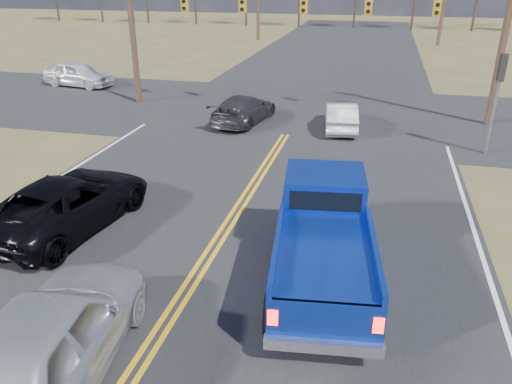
% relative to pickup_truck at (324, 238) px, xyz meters
% --- Properties ---
extents(ground, '(160.00, 160.00, 0.00)m').
position_rel_pickup_truck_xyz_m(ground, '(-2.92, -3.21, -1.05)').
color(ground, brown).
rests_on(ground, ground).
extents(road_main, '(14.00, 120.00, 0.02)m').
position_rel_pickup_truck_xyz_m(road_main, '(-2.92, 6.79, -1.05)').
color(road_main, '#28282B').
rests_on(road_main, ground).
extents(road_cross, '(120.00, 12.00, 0.02)m').
position_rel_pickup_truck_xyz_m(road_cross, '(-2.92, 14.79, -1.05)').
color(road_cross, '#28282B').
rests_on(road_cross, ground).
extents(signal_gantry, '(19.60, 4.83, 10.00)m').
position_rel_pickup_truck_xyz_m(signal_gantry, '(-2.41, 14.58, 4.01)').
color(signal_gantry, '#473323').
rests_on(signal_gantry, ground).
extents(utility_poles, '(19.60, 58.32, 10.00)m').
position_rel_pickup_truck_xyz_m(utility_poles, '(-2.92, 13.79, 4.17)').
color(utility_poles, '#473323').
rests_on(utility_poles, ground).
extents(pickup_truck, '(2.87, 6.00, 2.17)m').
position_rel_pickup_truck_xyz_m(pickup_truck, '(0.00, 0.00, 0.00)').
color(pickup_truck, black).
rests_on(pickup_truck, ground).
extents(silver_suv, '(2.71, 5.42, 1.77)m').
position_rel_pickup_truck_xyz_m(silver_suv, '(-4.20, -4.39, -0.17)').
color(silver_suv, '#B2B6BB').
rests_on(silver_suv, ground).
extents(black_suv, '(3.18, 5.67, 1.50)m').
position_rel_pickup_truck_xyz_m(black_suv, '(-7.28, 0.92, -0.30)').
color(black_suv, black).
rests_on(black_suv, ground).
extents(white_car_queue, '(1.82, 4.03, 1.28)m').
position_rel_pickup_truck_xyz_m(white_car_queue, '(-0.64, 12.29, -0.41)').
color(white_car_queue, silver).
rests_on(white_car_queue, ground).
extents(dgrey_car_queue, '(2.57, 4.74, 1.30)m').
position_rel_pickup_truck_xyz_m(dgrey_car_queue, '(-5.23, 12.29, -0.40)').
color(dgrey_car_queue, '#343338').
rests_on(dgrey_car_queue, ground).
extents(cross_car_west, '(2.49, 4.74, 1.54)m').
position_rel_pickup_truck_xyz_m(cross_car_west, '(-17.43, 17.74, -0.28)').
color(cross_car_west, white).
rests_on(cross_car_west, ground).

